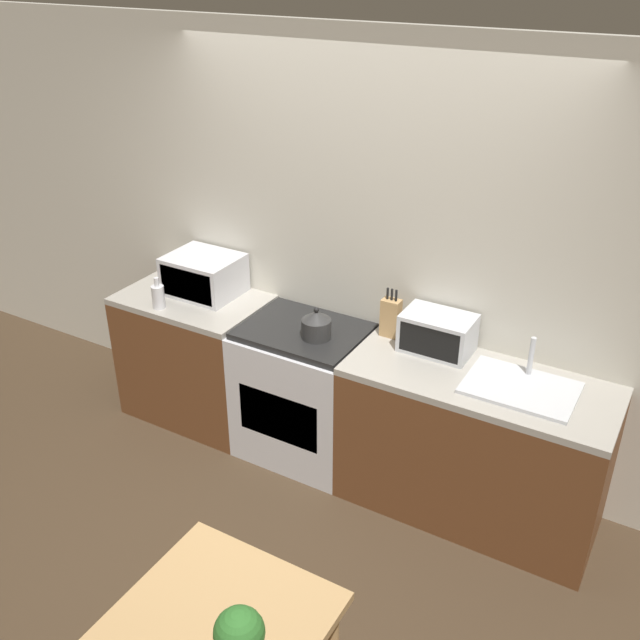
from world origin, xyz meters
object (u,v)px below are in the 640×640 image
kettle (316,325)px  toaster_oven (437,333)px  bottle (158,296)px  stove_range (304,391)px  dining_table (223,636)px  microwave (204,275)px

kettle → toaster_oven: toaster_oven is taller
kettle → bottle: 1.08m
stove_range → dining_table: stove_range is taller
dining_table → kettle: bearing=109.3°
toaster_oven → dining_table: 2.01m
stove_range → bottle: bearing=-166.8°
stove_range → kettle: kettle is taller
microwave → toaster_oven: microwave is taller
microwave → bottle: microwave is taller
bottle → toaster_oven: toaster_oven is taller
kettle → microwave: size_ratio=0.43×
bottle → microwave: bearing=69.8°
stove_range → dining_table: 1.96m
toaster_oven → stove_range: bearing=-168.6°
microwave → bottle: size_ratio=2.21×
bottle → toaster_oven: (1.73, 0.38, 0.03)m
bottle → dining_table: size_ratio=0.27×
microwave → bottle: bearing=-110.2°
bottle → kettle: bearing=9.0°
dining_table → bottle: bearing=136.5°
kettle → dining_table: 1.90m
stove_range → dining_table: (0.74, -1.81, 0.17)m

